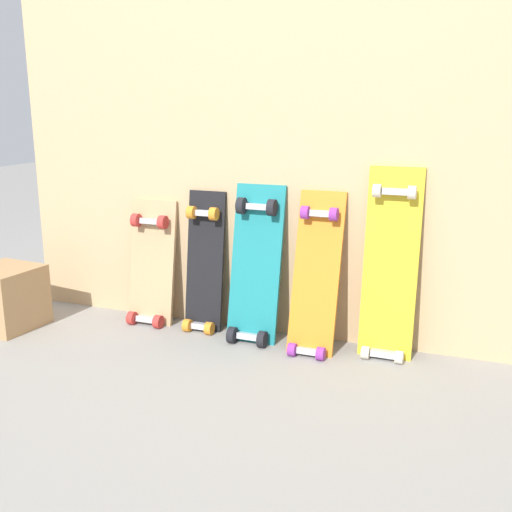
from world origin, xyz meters
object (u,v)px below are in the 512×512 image
object	(u,v)px
skateboard_natural	(151,270)
skateboard_black	(204,270)
skateboard_teal	(255,272)
skateboard_yellow	(390,273)
skateboard_orange	(315,282)
wooden_crate	(6,297)

from	to	relation	value
skateboard_natural	skateboard_black	distance (m)	0.25
skateboard_black	skateboard_teal	size ratio (longest dim) A/B	0.95
skateboard_yellow	skateboard_orange	bearing A→B (deg)	-170.73
skateboard_natural	skateboard_teal	xyz separation A→B (m)	(0.49, -0.02, 0.05)
skateboard_teal	wooden_crate	world-z (taller)	skateboard_teal
skateboard_black	skateboard_yellow	xyz separation A→B (m)	(0.76, -0.00, 0.06)
skateboard_black	wooden_crate	bearing A→B (deg)	-160.23
skateboard_black	wooden_crate	distance (m)	0.85
skateboard_teal	skateboard_yellow	distance (m)	0.53
skateboard_natural	skateboard_orange	size ratio (longest dim) A/B	0.88
skateboard_black	wooden_crate	size ratio (longest dim) A/B	2.51
wooden_crate	skateboard_black	bearing A→B (deg)	19.77
skateboard_natural	skateboard_orange	bearing A→B (deg)	-3.12
skateboard_black	skateboard_yellow	size ratio (longest dim) A/B	0.83
skateboard_teal	skateboard_orange	size ratio (longest dim) A/B	1.00
skateboard_teal	skateboard_yellow	xyz separation A→B (m)	(0.52, 0.02, 0.04)
skateboard_natural	wooden_crate	size ratio (longest dim) A/B	2.31
skateboard_natural	skateboard_yellow	world-z (taller)	skateboard_yellow
skateboard_black	skateboard_teal	distance (m)	0.24
skateboard_natural	wooden_crate	xyz separation A→B (m)	(-0.55, -0.28, -0.10)
wooden_crate	skateboard_orange	bearing A→B (deg)	10.54
skateboard_black	skateboard_orange	world-z (taller)	skateboard_orange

